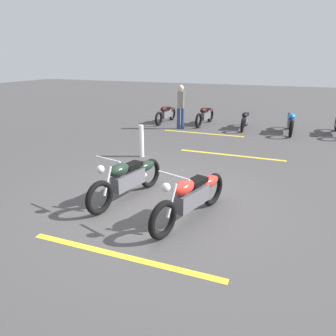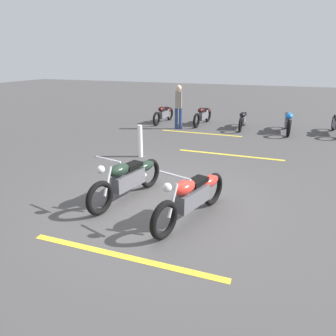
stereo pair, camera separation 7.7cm
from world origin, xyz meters
TOP-DOWN VIEW (x-y plane):
  - ground_plane at (0.00, 0.00)m, footprint 60.00×60.00m
  - motorcycle_bright_foreground at (-0.43, -0.76)m, footprint 2.16×0.83m
  - motorcycle_dark_foreground at (-0.08, 0.73)m, footprint 2.20×0.73m
  - motorcycle_row_left at (7.62, -2.29)m, footprint 2.19×0.32m
  - motorcycle_row_center at (7.69, -0.52)m, footprint 1.92×0.25m
  - motorcycle_row_right at (7.89, 1.24)m, footprint 2.08×0.36m
  - motorcycle_row_far_right at (7.67, 3.02)m, footprint 2.03×0.31m
  - bystander_near_row at (6.66, 1.98)m, footprint 0.25×0.30m
  - bollard_post at (2.62, 1.78)m, footprint 0.14×0.14m
  - parking_stripe_near at (-1.92, -0.13)m, footprint 0.17×3.20m
  - parking_stripe_mid at (3.74, -0.71)m, footprint 0.17×3.20m
  - parking_stripe_far at (6.20, 0.87)m, footprint 0.17×3.20m

SIDE VIEW (x-z plane):
  - ground_plane at x=0.00m, z-range 0.00..0.00m
  - parking_stripe_near at x=-1.92m, z-range 0.00..0.01m
  - parking_stripe_mid at x=3.74m, z-range 0.00..0.01m
  - parking_stripe_far at x=6.20m, z-range 0.00..0.01m
  - motorcycle_row_center at x=7.69m, z-range 0.03..0.75m
  - motorcycle_row_far_right at x=7.67m, z-range 0.03..0.80m
  - motorcycle_row_right at x=7.89m, z-range 0.04..0.82m
  - motorcycle_row_left at x=7.62m, z-range 0.04..0.86m
  - motorcycle_bright_foreground at x=-0.43m, z-range -0.06..0.98m
  - motorcycle_dark_foreground at x=-0.08m, z-range -0.06..0.98m
  - bollard_post at x=2.62m, z-range 0.00..0.96m
  - bystander_near_row at x=6.66m, z-range 0.10..1.89m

